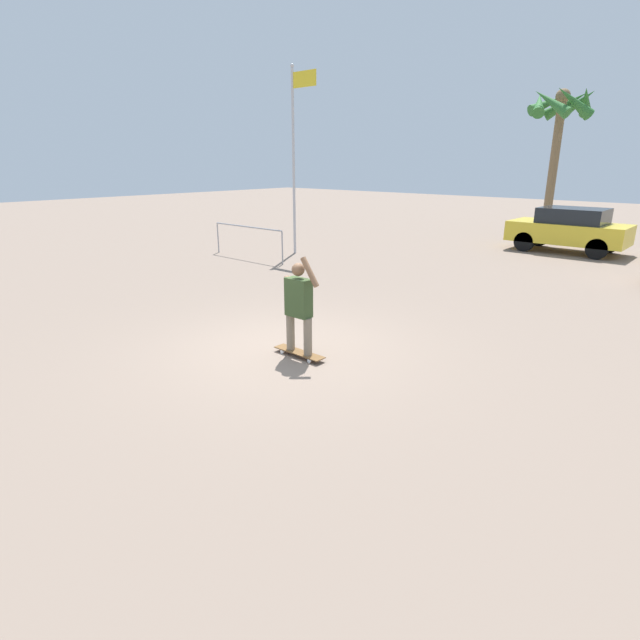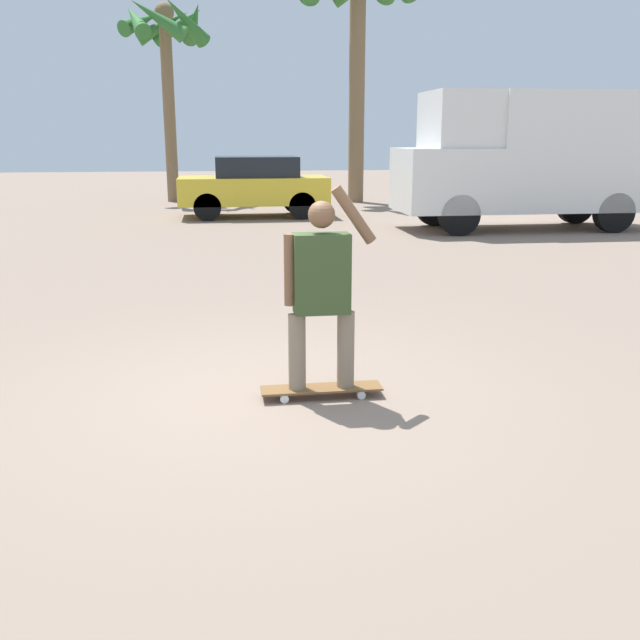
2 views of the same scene
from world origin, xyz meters
The scene contains 6 objects.
ground_plane centered at (0.00, 0.00, 0.00)m, with size 80.00×80.00×0.00m, color gray.
skateboard centered at (0.41, -0.09, 0.07)m, with size 0.99×0.23×0.08m.
person_skateboarder centered at (0.41, -0.09, 0.94)m, with size 0.73×0.22×1.63m.
camper_van centered at (6.69, 10.12, 1.66)m, with size 5.75×2.04×3.04m.
parked_car_yellow centered at (0.62, 13.60, 0.83)m, with size 3.88×1.85×1.57m.
palm_tree_center_background centered at (-1.76, 18.65, 5.05)m, with size 2.95×2.89×6.21m.
Camera 2 is at (-0.39, -5.52, 2.07)m, focal length 40.00 mm.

